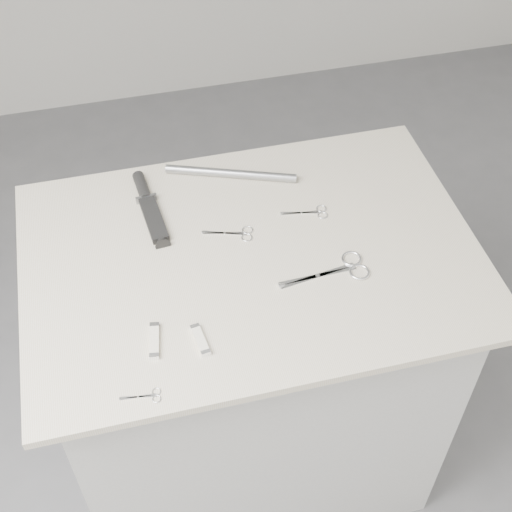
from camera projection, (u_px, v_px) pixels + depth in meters
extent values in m
cube|color=slate|center=(253.00, 453.00, 2.24)|extent=(4.00, 4.00, 0.01)
cube|color=#BCBCB9|center=(252.00, 372.00, 1.91)|extent=(0.90, 0.60, 0.90)
cube|color=beige|center=(251.00, 256.00, 1.57)|extent=(1.00, 0.70, 0.02)
cube|color=white|center=(318.00, 276.00, 1.52)|extent=(0.17, 0.04, 0.00)
cylinder|color=white|center=(318.00, 276.00, 1.52)|extent=(0.01, 0.01, 0.00)
torus|color=white|center=(351.00, 259.00, 1.55)|extent=(0.05, 0.05, 0.01)
torus|color=white|center=(359.00, 272.00, 1.52)|extent=(0.05, 0.05, 0.01)
cube|color=white|center=(225.00, 233.00, 1.60)|extent=(0.10, 0.04, 0.00)
cylinder|color=white|center=(225.00, 233.00, 1.60)|extent=(0.01, 0.01, 0.00)
torus|color=white|center=(247.00, 230.00, 1.61)|extent=(0.03, 0.03, 0.00)
torus|color=white|center=(247.00, 238.00, 1.59)|extent=(0.03, 0.03, 0.00)
cube|color=white|center=(301.00, 213.00, 1.65)|extent=(0.09, 0.03, 0.00)
cylinder|color=white|center=(301.00, 213.00, 1.65)|extent=(0.01, 0.01, 0.00)
torus|color=white|center=(321.00, 209.00, 1.66)|extent=(0.02, 0.02, 0.00)
torus|color=white|center=(323.00, 215.00, 1.64)|extent=(0.02, 0.02, 0.00)
cube|color=white|center=(138.00, 397.00, 1.32)|extent=(0.07, 0.02, 0.00)
cylinder|color=white|center=(138.00, 397.00, 1.31)|extent=(0.00, 0.00, 0.00)
torus|color=white|center=(157.00, 392.00, 1.32)|extent=(0.02, 0.02, 0.00)
torus|color=white|center=(157.00, 399.00, 1.31)|extent=(0.02, 0.02, 0.00)
cube|color=black|center=(154.00, 219.00, 1.62)|extent=(0.05, 0.15, 0.02)
cube|color=gray|center=(146.00, 198.00, 1.67)|extent=(0.05, 0.01, 0.02)
cylinder|color=black|center=(142.00, 187.00, 1.70)|extent=(0.04, 0.09, 0.03)
cube|color=white|center=(154.00, 341.00, 1.40)|extent=(0.03, 0.08, 0.01)
cube|color=white|center=(155.00, 326.00, 1.42)|extent=(0.02, 0.01, 0.01)
cube|color=white|center=(154.00, 357.00, 1.37)|extent=(0.02, 0.01, 0.01)
cube|color=white|center=(200.00, 340.00, 1.40)|extent=(0.03, 0.08, 0.01)
cube|color=white|center=(195.00, 327.00, 1.42)|extent=(0.02, 0.01, 0.01)
cube|color=white|center=(206.00, 353.00, 1.38)|extent=(0.02, 0.01, 0.01)
cylinder|color=gray|center=(231.00, 173.00, 1.73)|extent=(0.31, 0.13, 0.02)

